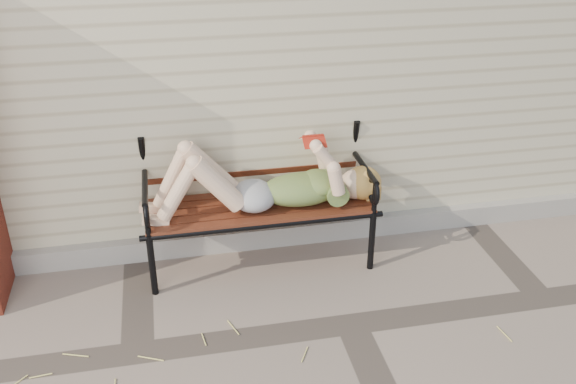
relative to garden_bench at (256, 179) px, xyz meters
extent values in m
plane|color=#7B6A5E|center=(0.42, -0.86, -0.59)|extent=(80.00, 80.00, 0.00)
cube|color=gray|center=(0.42, 0.11, -0.51)|extent=(8.00, 0.10, 0.15)
cylinder|color=black|center=(-0.72, -0.32, -0.37)|extent=(0.04, 0.04, 0.44)
cylinder|color=black|center=(-0.72, 0.12, -0.37)|extent=(0.04, 0.04, 0.44)
cylinder|color=black|center=(0.72, -0.32, -0.37)|extent=(0.04, 0.04, 0.44)
cylinder|color=black|center=(0.72, 0.12, -0.37)|extent=(0.04, 0.04, 0.44)
cube|color=#612C18|center=(0.00, -0.10, -0.15)|extent=(1.47, 0.47, 0.03)
cylinder|color=black|center=(0.00, -0.32, -0.17)|extent=(1.55, 0.04, 0.04)
cylinder|color=black|center=(0.00, 0.12, -0.17)|extent=(1.55, 0.04, 0.04)
torus|color=black|center=(0.00, 0.22, 0.33)|extent=(0.27, 0.03, 0.27)
ellipsoid|color=#093540|center=(0.27, -0.13, -0.04)|extent=(0.52, 0.30, 0.20)
ellipsoid|color=#093540|center=(0.39, -0.13, 0.00)|extent=(0.25, 0.29, 0.15)
ellipsoid|color=#9B9CA0|center=(-0.04, -0.13, -0.05)|extent=(0.29, 0.33, 0.18)
sphere|color=beige|center=(0.65, -0.13, -0.04)|extent=(0.21, 0.21, 0.21)
ellipsoid|color=tan|center=(0.70, -0.13, -0.03)|extent=(0.24, 0.25, 0.22)
cube|color=#9E1F12|center=(0.35, -0.13, 0.33)|extent=(0.14, 0.02, 0.02)
cube|color=white|center=(0.35, -0.17, 0.30)|extent=(0.14, 0.08, 0.05)
cube|color=white|center=(0.35, -0.09, 0.30)|extent=(0.14, 0.08, 0.05)
cube|color=#9E1F12|center=(0.35, -0.17, 0.31)|extent=(0.15, 0.09, 0.05)
cube|color=#9E1F12|center=(0.35, -0.09, 0.31)|extent=(0.15, 0.09, 0.05)
cylinder|color=#CCBF63|center=(1.02, -1.20, -0.58)|extent=(0.05, 0.07, 0.01)
cylinder|color=#CCBF63|center=(1.50, -1.21, -0.58)|extent=(0.07, 0.04, 0.01)
cylinder|color=#CCBF63|center=(0.02, -0.85, -0.58)|extent=(0.08, 0.09, 0.01)
cylinder|color=#CCBF63|center=(-1.12, -1.01, -0.58)|extent=(0.14, 0.01, 0.01)
cylinder|color=#CCBF63|center=(1.17, -1.31, -0.58)|extent=(0.01, 0.16, 0.01)
cylinder|color=#CCBF63|center=(0.90, -1.08, -0.58)|extent=(0.09, 0.03, 0.01)
cylinder|color=#CCBF63|center=(0.79, -1.35, -0.58)|extent=(0.04, 0.12, 0.01)
cylinder|color=#CCBF63|center=(0.34, -1.28, -0.58)|extent=(0.10, 0.03, 0.01)
camera|label=1|loc=(-0.55, -3.74, 1.88)|focal=40.00mm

